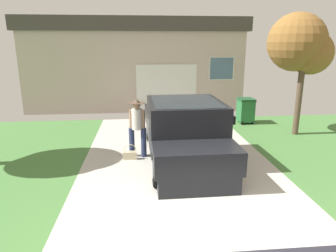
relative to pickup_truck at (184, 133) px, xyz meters
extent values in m
cube|color=beige|center=(-0.23, 0.42, -0.81)|extent=(5.20, 9.00, 0.06)
cube|color=black|center=(-0.01, 0.41, -0.57)|extent=(1.90, 5.46, 0.42)
cube|color=black|center=(0.00, -0.11, 0.28)|extent=(2.01, 2.29, 1.28)
cube|color=#1E2833|center=(0.00, -0.11, 0.66)|extent=(1.77, 2.11, 0.54)
cube|color=black|center=(0.03, -1.77, -0.08)|extent=(1.99, 1.10, 0.55)
cube|color=black|center=(-0.03, 2.08, -0.33)|extent=(2.01, 2.13, 0.06)
cube|color=black|center=(0.93, 2.09, -0.05)|extent=(0.09, 2.11, 0.61)
cube|color=black|center=(-0.99, 2.06, -0.05)|extent=(0.09, 2.11, 0.61)
cube|color=black|center=(-0.05, 3.10, -0.05)|extent=(1.98, 0.09, 0.61)
cube|color=black|center=(1.10, -0.88, 0.56)|extent=(0.10, 0.18, 0.20)
cylinder|color=black|center=(0.88, -1.60, -0.38)|extent=(0.27, 0.80, 0.80)
cylinder|color=#9E9EA3|center=(0.88, -1.60, -0.38)|extent=(0.29, 0.44, 0.44)
cylinder|color=black|center=(-0.84, -1.62, -0.38)|extent=(0.27, 0.80, 0.80)
cylinder|color=#9E9EA3|center=(-0.84, -1.62, -0.38)|extent=(0.29, 0.44, 0.44)
cylinder|color=black|center=(0.83, 1.88, -0.38)|extent=(0.27, 0.80, 0.80)
cylinder|color=#9E9EA3|center=(0.83, 1.88, -0.38)|extent=(0.29, 0.44, 0.44)
cylinder|color=black|center=(-0.89, 1.85, -0.38)|extent=(0.27, 0.80, 0.80)
cylinder|color=#9E9EA3|center=(-0.89, 1.85, -0.38)|extent=(0.29, 0.44, 0.44)
cylinder|color=navy|center=(-1.48, 0.36, -0.35)|extent=(0.16, 0.16, 0.86)
cylinder|color=navy|center=(-1.14, 0.29, -0.35)|extent=(0.16, 0.16, 0.86)
cylinder|color=silver|center=(-1.31, 0.33, 0.34)|extent=(0.31, 0.31, 0.59)
cylinder|color=tan|center=(-1.49, 0.36, 0.33)|extent=(0.09, 0.09, 0.55)
cylinder|color=tan|center=(-1.13, 0.29, 0.33)|extent=(0.09, 0.09, 0.55)
sphere|color=tan|center=(-1.31, 0.33, 0.76)|extent=(0.22, 0.22, 0.22)
cylinder|color=brown|center=(-1.31, 0.33, 0.81)|extent=(0.47, 0.47, 0.01)
cone|color=brown|center=(-1.31, 0.33, 0.87)|extent=(0.23, 0.23, 0.12)
cube|color=beige|center=(-1.54, 0.10, -0.66)|extent=(0.39, 0.15, 0.23)
torus|color=beige|center=(-1.54, 0.10, -0.50)|extent=(0.35, 0.02, 0.35)
cube|color=#C4ADA4|center=(-1.40, 9.11, 1.10)|extent=(10.43, 5.87, 3.77)
cube|color=#423D38|center=(-1.40, 9.11, 3.31)|extent=(10.85, 6.10, 0.65)
cube|color=white|center=(0.06, 6.15, 0.36)|extent=(2.85, 0.06, 2.27)
cube|color=slate|center=(2.68, 6.15, 1.29)|extent=(1.10, 0.05, 1.00)
cube|color=silver|center=(2.68, 6.16, 1.29)|extent=(1.23, 0.02, 1.12)
cylinder|color=brown|center=(4.43, 2.07, 0.38)|extent=(0.21, 0.21, 2.31)
sphere|color=olive|center=(4.75, 2.20, 2.11)|extent=(1.50, 1.50, 1.50)
sphere|color=olive|center=(4.30, 2.41, 2.48)|extent=(2.03, 2.03, 2.03)
cube|color=#286B38|center=(3.14, 3.83, -0.27)|extent=(0.58, 0.68, 0.84)
cube|color=#1C4A27|center=(3.14, 3.83, 0.20)|extent=(0.60, 0.71, 0.10)
cylinder|color=black|center=(2.92, 3.56, -0.69)|extent=(0.05, 0.18, 0.18)
cylinder|color=black|center=(3.36, 3.56, -0.69)|extent=(0.05, 0.18, 0.18)
camera|label=1|loc=(-1.21, -8.06, 2.41)|focal=32.26mm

